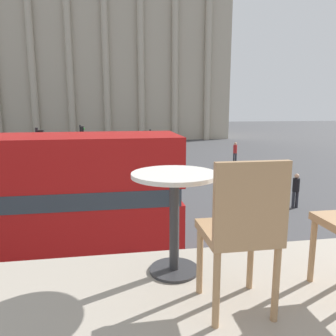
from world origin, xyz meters
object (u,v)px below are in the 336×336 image
object	(u,v)px
traffic_light_near	(41,160)
traffic_light_mid	(151,145)
plaza_building_left	(106,55)
pedestrian_red	(235,151)
car_silver	(92,151)
pedestrian_blue	(55,150)
pedestrian_black	(296,188)
cafe_dining_table	(174,200)
traffic_light_far	(82,139)
pedestrian_olive	(108,156)
cafe_chair_0	(242,228)

from	to	relation	value
traffic_light_near	traffic_light_mid	xyz separation A→B (m)	(5.61, 7.96, -0.41)
plaza_building_left	pedestrian_red	size ratio (longest dim) A/B	19.97
car_silver	pedestrian_blue	world-z (taller)	pedestrian_blue
traffic_light_mid	pedestrian_black	xyz separation A→B (m)	(5.89, -8.39, -1.18)
traffic_light_mid	car_silver	world-z (taller)	traffic_light_mid
cafe_dining_table	traffic_light_mid	size ratio (longest dim) A/B	0.23
traffic_light_mid	pedestrian_red	world-z (taller)	traffic_light_mid
cafe_dining_table	traffic_light_near	size ratio (longest dim) A/B	0.19
cafe_dining_table	pedestrian_red	distance (m)	26.15
traffic_light_far	pedestrian_blue	bearing A→B (deg)	128.81
traffic_light_far	pedestrian_olive	xyz separation A→B (m)	(2.07, -1.96, -1.18)
cafe_dining_table	car_silver	bearing A→B (deg)	94.88
pedestrian_olive	plaza_building_left	bearing A→B (deg)	156.47
cafe_chair_0	pedestrian_olive	size ratio (longest dim) A/B	0.53
cafe_dining_table	traffic_light_near	distance (m)	12.67
traffic_light_far	pedestrian_blue	world-z (taller)	traffic_light_far
traffic_light_near	pedestrian_black	xyz separation A→B (m)	(11.50, -0.43, -1.59)
plaza_building_left	pedestrian_black	bearing A→B (deg)	-76.80
plaza_building_left	traffic_light_far	world-z (taller)	plaza_building_left
cafe_dining_table	pedestrian_black	size ratio (longest dim) A/B	0.44
car_silver	pedestrian_red	size ratio (longest dim) A/B	2.33
plaza_building_left	traffic_light_near	size ratio (longest dim) A/B	9.22
pedestrian_black	traffic_light_near	bearing A→B (deg)	-175.14
pedestrian_red	cafe_dining_table	bearing A→B (deg)	72.08
cafe_chair_0	pedestrian_olive	xyz separation A→B (m)	(-1.17, 23.78, -3.10)
car_silver	pedestrian_blue	distance (m)	3.22
traffic_light_near	pedestrian_red	distance (m)	17.89
cafe_chair_0	plaza_building_left	size ratio (longest dim) A/B	0.03
cafe_chair_0	pedestrian_blue	distance (m)	29.86
car_silver	traffic_light_mid	bearing A→B (deg)	179.01
traffic_light_near	cafe_chair_0	bearing A→B (deg)	-73.54
cafe_dining_table	traffic_light_near	world-z (taller)	cafe_dining_table
cafe_chair_0	car_silver	distance (m)	29.75
pedestrian_black	pedestrian_blue	xyz separation A→B (m)	(-13.70, 16.89, -0.02)
cafe_dining_table	pedestrian_blue	distance (m)	29.28
cafe_chair_0	pedestrian_olive	bearing A→B (deg)	90.24
cafe_dining_table	pedestrian_olive	distance (m)	23.46
pedestrian_olive	pedestrian_blue	size ratio (longest dim) A/B	1.05
cafe_chair_0	traffic_light_near	distance (m)	13.26
plaza_building_left	pedestrian_red	distance (m)	31.00
traffic_light_mid	car_silver	distance (m)	10.08
pedestrian_olive	pedestrian_black	bearing A→B (deg)	13.65
traffic_light_far	pedestrian_olive	size ratio (longest dim) A/B	1.91
plaza_building_left	traffic_light_near	bearing A→B (deg)	-93.46
traffic_light_mid	pedestrian_olive	size ratio (longest dim) A/B	1.88
pedestrian_blue	cafe_dining_table	bearing A→B (deg)	-159.75
cafe_chair_0	traffic_light_far	world-z (taller)	cafe_chair_0
traffic_light_far	pedestrian_black	bearing A→B (deg)	-50.89
plaza_building_left	pedestrian_red	xyz separation A→B (m)	(10.87, -26.66, -11.47)
traffic_light_far	car_silver	bearing A→B (deg)	82.39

